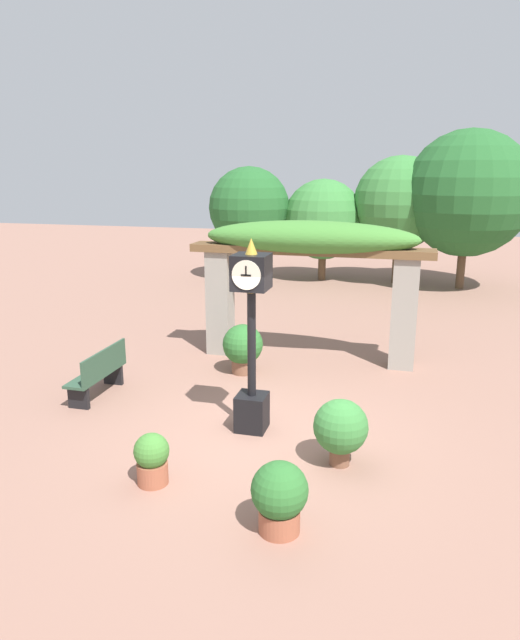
% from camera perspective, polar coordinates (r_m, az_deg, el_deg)
% --- Properties ---
extents(ground_plane, '(60.00, 60.00, 0.00)m').
position_cam_1_polar(ground_plane, '(9.01, 0.37, -11.42)').
color(ground_plane, '#8E6656').
extents(pedestal_clock, '(0.52, 0.57, 3.02)m').
position_cam_1_polar(pedestal_clock, '(8.65, -0.85, -1.66)').
color(pedestal_clock, black).
rests_on(pedestal_clock, ground).
extents(pergola, '(5.06, 1.11, 2.98)m').
position_cam_1_polar(pergola, '(11.93, 4.98, 6.44)').
color(pergola, gray).
rests_on(pergola, ground).
extents(potted_plant_near_left, '(0.65, 0.65, 0.85)m').
position_cam_1_polar(potted_plant_near_left, '(6.67, 1.97, -17.14)').
color(potted_plant_near_left, '#9E563D').
rests_on(potted_plant_near_left, ground).
extents(potted_plant_near_right, '(0.46, 0.46, 0.70)m').
position_cam_1_polar(potted_plant_near_right, '(7.73, -10.76, -13.41)').
color(potted_plant_near_right, '#9E563D').
rests_on(potted_plant_near_right, ground).
extents(potted_plant_far_left, '(0.76, 0.76, 0.95)m').
position_cam_1_polar(potted_plant_far_left, '(8.04, 8.07, -10.64)').
color(potted_plant_far_left, brown).
rests_on(potted_plant_far_left, ground).
extents(potted_plant_far_right, '(0.81, 0.81, 1.00)m').
position_cam_1_polar(potted_plant_far_right, '(11.43, -1.73, -2.67)').
color(potted_plant_far_right, brown).
rests_on(potted_plant_far_right, ground).
extents(park_bench, '(0.42, 1.49, 0.89)m').
position_cam_1_polar(park_bench, '(10.70, -15.80, -5.15)').
color(park_bench, '#2D4C38').
rests_on(park_bench, ground).
extents(tree_line, '(11.07, 4.19, 5.31)m').
position_cam_1_polar(tree_line, '(20.66, 13.06, 11.39)').
color(tree_line, brown).
rests_on(tree_line, ground).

